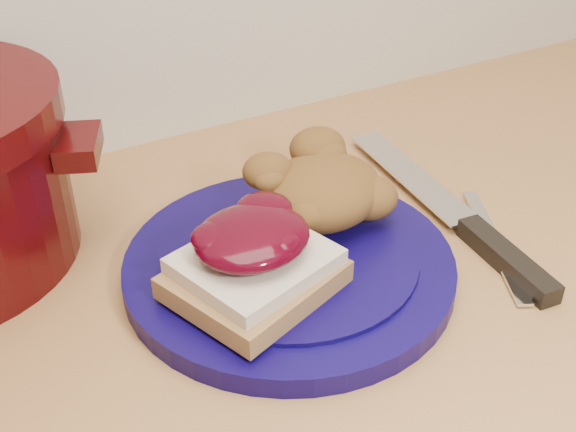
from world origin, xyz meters
TOP-DOWN VIEW (x-y plane):
  - plate at (0.03, 1.49)m, footprint 0.36×0.36m
  - sandwich at (-0.02, 1.46)m, footprint 0.16×0.15m
  - stuffing_mound at (0.09, 1.52)m, footprint 0.14×0.13m
  - chef_knife at (0.22, 1.45)m, footprint 0.06×0.33m
  - butter_knife at (0.23, 1.43)m, footprint 0.09×0.17m

SIDE VIEW (x-z plane):
  - butter_knife at x=0.23m, z-range 0.90..0.91m
  - chef_knife at x=0.22m, z-range 0.90..0.92m
  - plate at x=0.03m, z-range 0.90..0.92m
  - sandwich at x=-0.02m, z-range 0.92..0.98m
  - stuffing_mound at x=0.09m, z-range 0.92..0.99m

